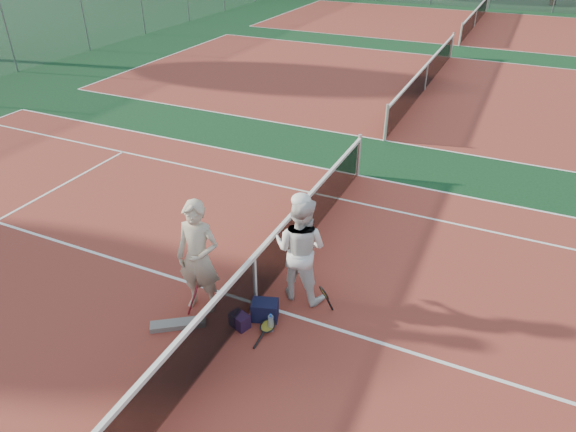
{
  "coord_description": "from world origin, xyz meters",
  "views": [
    {
      "loc": [
        3.36,
        -5.92,
        5.81
      ],
      "look_at": [
        0.0,
        1.31,
        1.05
      ],
      "focal_mm": 32.0,
      "sensor_mm": 36.0,
      "label": 1
    }
  ],
  "objects": [
    {
      "name": "racket_black_held",
      "position": [
        1.13,
        0.26,
        0.28
      ],
      "size": [
        0.38,
        0.38,
        0.56
      ],
      "primitive_type": null,
      "rotation": [
        0.0,
        0.0,
        4.04
      ],
      "color": "black",
      "rests_on": "ground"
    },
    {
      "name": "net_main",
      "position": [
        0.0,
        0.0,
        0.51
      ],
      "size": [
        0.1,
        10.98,
        1.02
      ],
      "primitive_type": null,
      "color": "black",
      "rests_on": "ground"
    },
    {
      "name": "sports_bag_purple",
      "position": [
        0.03,
        -0.6,
        0.13
      ],
      "size": [
        0.36,
        0.3,
        0.25
      ],
      "primitive_type": "cube",
      "rotation": [
        0.0,
        0.0,
        -0.34
      ],
      "color": "black",
      "rests_on": "ground"
    },
    {
      "name": "net_far_a",
      "position": [
        0.0,
        13.5,
        0.51
      ],
      "size": [
        0.1,
        10.98,
        1.02
      ],
      "primitive_type": null,
      "color": "black",
      "rests_on": "ground"
    },
    {
      "name": "net_far_b",
      "position": [
        0.0,
        27.0,
        0.51
      ],
      "size": [
        0.1,
        10.98,
        1.02
      ],
      "primitive_type": null,
      "color": "black",
      "rests_on": "ground"
    },
    {
      "name": "player_a",
      "position": [
        -0.78,
        -0.43,
        1.01
      ],
      "size": [
        0.79,
        0.57,
        2.03
      ],
      "primitive_type": "imported",
      "rotation": [
        0.0,
        0.0,
        0.12
      ],
      "color": "beige",
      "rests_on": "ground"
    },
    {
      "name": "player_b",
      "position": [
        0.58,
        0.56,
        0.97
      ],
      "size": [
        0.96,
        0.75,
        1.94
      ],
      "primitive_type": "imported",
      "rotation": [
        0.0,
        0.0,
        3.12
      ],
      "color": "white",
      "rests_on": "ground"
    },
    {
      "name": "court_far_b",
      "position": [
        0.0,
        27.0,
        0.0
      ],
      "size": [
        23.77,
        10.97,
        0.01
      ],
      "primitive_type": "cube",
      "color": "maroon",
      "rests_on": "ground"
    },
    {
      "name": "sports_bag_navy",
      "position": [
        0.31,
        -0.25,
        0.17
      ],
      "size": [
        0.5,
        0.41,
        0.34
      ],
      "primitive_type": "cube",
      "rotation": [
        0.0,
        0.0,
        0.33
      ],
      "color": "black",
      "rests_on": "ground"
    },
    {
      "name": "court_far_a",
      "position": [
        0.0,
        13.5,
        0.0
      ],
      "size": [
        23.77,
        10.97,
        0.01
      ],
      "primitive_type": "cube",
      "color": "maroon",
      "rests_on": "ground"
    },
    {
      "name": "racket_red",
      "position": [
        -0.76,
        -0.64,
        0.29
      ],
      "size": [
        0.32,
        0.34,
        0.58
      ],
      "primitive_type": null,
      "rotation": [
        0.0,
        0.0,
        0.47
      ],
      "color": "maroon",
      "rests_on": "ground"
    },
    {
      "name": "water_bottle",
      "position": [
        0.53,
        -0.47,
        0.15
      ],
      "size": [
        0.09,
        0.09,
        0.3
      ],
      "primitive_type": "cylinder",
      "color": "silver",
      "rests_on": "ground"
    },
    {
      "name": "racket_spare",
      "position": [
        0.47,
        -0.49,
        0.06
      ],
      "size": [
        0.28,
        0.6,
        0.13
      ],
      "primitive_type": null,
      "rotation": [
        0.0,
        0.0,
        1.55
      ],
      "color": "black",
      "rests_on": "ground"
    },
    {
      "name": "ground",
      "position": [
        0.0,
        0.0,
        0.0
      ],
      "size": [
        130.0,
        130.0,
        0.0
      ],
      "primitive_type": "plane",
      "color": "#0D3218",
      "rests_on": "ground"
    },
    {
      "name": "court_main",
      "position": [
        0.0,
        0.0,
        0.0
      ],
      "size": [
        23.77,
        10.97,
        0.01
      ],
      "primitive_type": "cube",
      "color": "maroon",
      "rests_on": "ground"
    },
    {
      "name": "net_cover_canvas",
      "position": [
        -0.88,
        -1.02,
        0.05
      ],
      "size": [
        0.84,
        0.67,
        0.09
      ],
      "primitive_type": "cube",
      "rotation": [
        0.0,
        0.0,
        0.61
      ],
      "color": "slate",
      "rests_on": "ground"
    }
  ]
}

